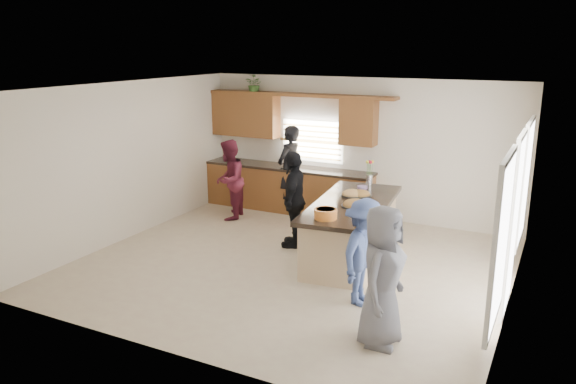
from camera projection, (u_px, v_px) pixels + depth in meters
The scene contains 18 objects.
floor at pixel (292, 265), 8.98m from camera, with size 6.50×6.50×0.00m, color beige.
room_shell at pixel (292, 148), 8.49m from camera, with size 6.52×6.02×2.81m.
back_cabinetry at pixel (287, 168), 11.74m from camera, with size 4.08×0.66×2.46m.
right_wall_glazing at pixel (514, 213), 7.12m from camera, with size 0.06×4.00×2.25m.
island at pixel (351, 231), 9.17m from camera, with size 1.44×2.81×0.95m.
platter_front at pixel (356, 205), 8.79m from camera, with size 0.45×0.45×0.18m.
platter_mid at pixel (360, 194), 9.41m from camera, with size 0.37×0.37×0.15m.
platter_back at pixel (352, 194), 9.41m from camera, with size 0.39×0.39×0.16m.
salad_bowl at pixel (326, 213), 8.18m from camera, with size 0.34×0.34×0.15m.
clear_cup at pixel (351, 214), 8.23m from camera, with size 0.08×0.08×0.11m, color white.
plate_stack at pixel (362, 187), 9.90m from camera, with size 0.19×0.19×0.04m, color #9A7BB4.
flower_vase at pixel (370, 172), 10.12m from camera, with size 0.14×0.14×0.45m.
potted_plant at pixel (255, 84), 11.74m from camera, with size 0.37×0.32×0.42m, color #41712D.
woman_left_back at pixel (289, 170), 11.58m from camera, with size 0.66×0.44×1.82m, color black.
woman_left_mid at pixel (229, 180), 11.17m from camera, with size 0.78×0.61×1.60m, color maroon.
woman_left_front at pixel (294, 199), 9.63m from camera, with size 0.98×0.41×1.68m, color black.
woman_right_back at pixel (364, 252), 7.47m from camera, with size 0.95×0.55×1.47m, color #394A7D.
woman_right_front at pixel (382, 276), 6.43m from camera, with size 0.82×0.54×1.68m, color slate.
Camera 1 is at (3.72, -7.51, 3.42)m, focal length 35.00 mm.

